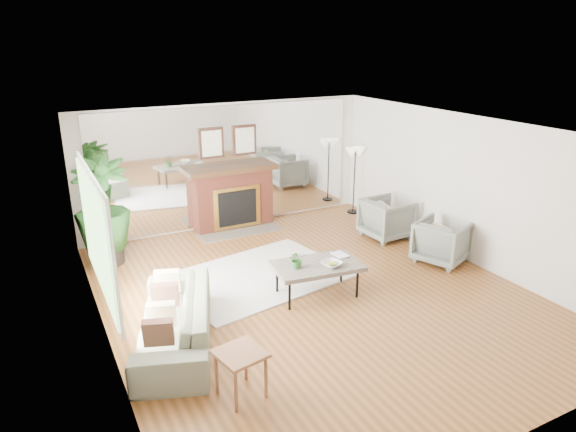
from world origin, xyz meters
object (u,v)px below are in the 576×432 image
sofa (174,320)px  armchair_front (442,241)px  potted_ficus (102,208)px  armchair_back (387,218)px  floor_lamp (355,157)px  side_table (241,359)px  fireplace (233,197)px  coffee_table (317,267)px

sofa → armchair_front: armchair_front is taller
armchair_front → potted_ficus: potted_ficus is taller
armchair_back → floor_lamp: 1.79m
armchair_back → side_table: armchair_back is taller
armchair_front → potted_ficus: (-5.14, 2.60, 0.64)m
armchair_back → armchair_front: (0.12, -1.36, -0.01)m
armchair_back → potted_ficus: bearing=73.0°
armchair_front → potted_ficus: size_ratio=0.43×
sofa → floor_lamp: floor_lamp is taller
fireplace → floor_lamp: (2.70, -0.35, 0.60)m
armchair_back → potted_ficus: size_ratio=0.45×
sofa → fireplace: bearing=167.4°
sofa → potted_ficus: (-0.35, 2.95, 0.69)m
armchair_front → floor_lamp: floor_lamp is taller
coffee_table → potted_ficus: bearing=134.2°
fireplace → armchair_back: (2.43, -1.88, -0.27)m
fireplace → armchair_back: size_ratio=2.41×
sofa → side_table: bearing=34.1°
fireplace → floor_lamp: fireplace is taller
armchair_front → sofa: bearing=72.1°
fireplace → armchair_back: bearing=-37.8°
armchair_back → potted_ficus: (-5.02, 1.24, 0.62)m
fireplace → armchair_front: fireplace is taller
sofa → side_table: sofa is taller
coffee_table → armchair_front: armchair_front is taller
coffee_table → potted_ficus: size_ratio=0.73×
sofa → armchair_back: bearing=129.5°
fireplace → coffee_table: bearing=-90.0°
potted_ficus → floor_lamp: size_ratio=1.29×
fireplace → sofa: (-2.24, -3.60, -0.34)m
sofa → side_table: (0.35, -1.33, 0.13)m
fireplace → potted_ficus: 2.70m
potted_ficus → side_table: bearing=-80.6°
fireplace → armchair_front: (2.55, -3.25, -0.29)m
fireplace → coffee_table: fireplace is taller
fireplace → sofa: 4.26m
fireplace → coffee_table: (0.00, -3.33, -0.18)m
coffee_table → sofa: bearing=-173.0°
coffee_table → armchair_back: 2.82m
side_table → armchair_back: bearing=35.2°
sofa → armchair_back: armchair_back is taller
sofa → floor_lamp: 5.99m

